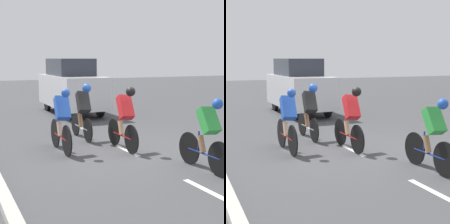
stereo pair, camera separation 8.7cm
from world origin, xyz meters
The scene contains 9 objects.
ground_plane centered at (0.00, 0.00, 0.00)m, with size 60.00×60.00×0.00m, color #424244.
lane_stripe_near centered at (0.00, 3.21, 0.00)m, with size 0.12×1.40×0.01m, color white.
lane_stripe_mid centered at (0.00, 0.01, 0.00)m, with size 0.12×1.40×0.01m, color white.
lane_stripe_far centered at (0.00, -3.19, 0.00)m, with size 0.12×1.40×0.01m, color white.
cyclist_black centered at (0.54, -1.52, 0.83)m, with size 0.37×1.66×1.55m.
cyclist_red centered at (0.04, 0.03, 0.82)m, with size 0.38×1.66×1.55m.
cyclist_blue centered at (1.47, -0.40, 0.78)m, with size 0.36×1.68×1.53m.
cyclist_green centered at (-0.68, 2.23, 0.76)m, with size 0.35×1.65×1.47m.
support_car centered at (-0.69, -6.26, 1.09)m, with size 1.70×4.12×2.19m.
Camera 1 is at (3.95, 7.98, 2.21)m, focal length 60.00 mm.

